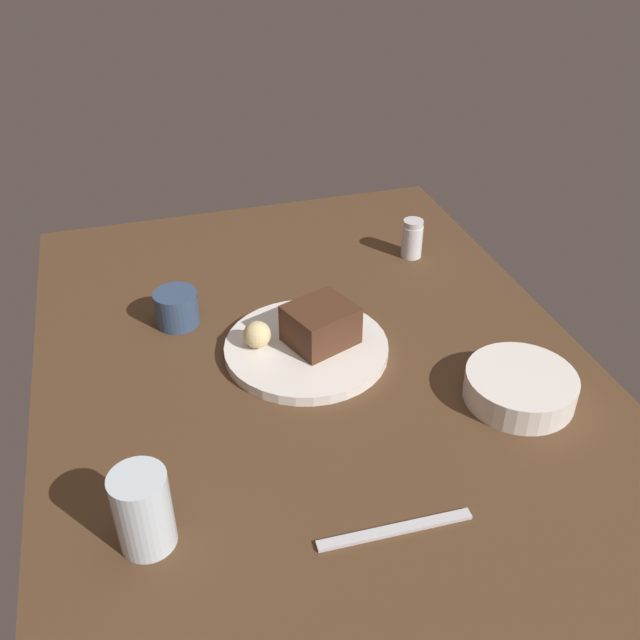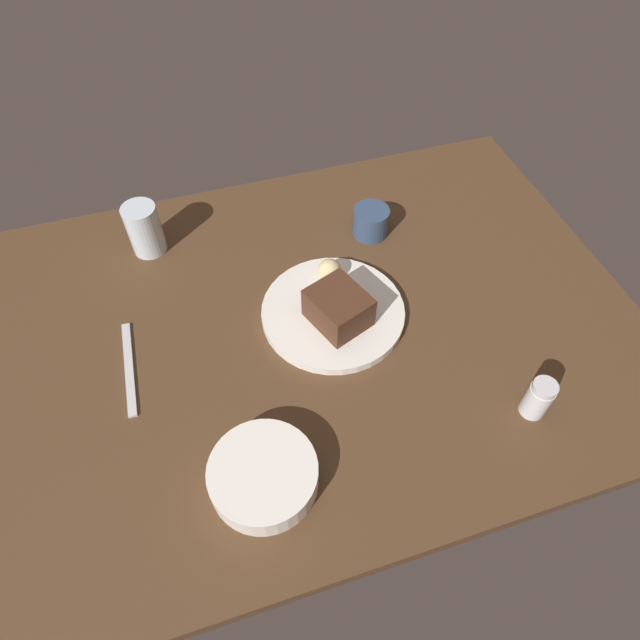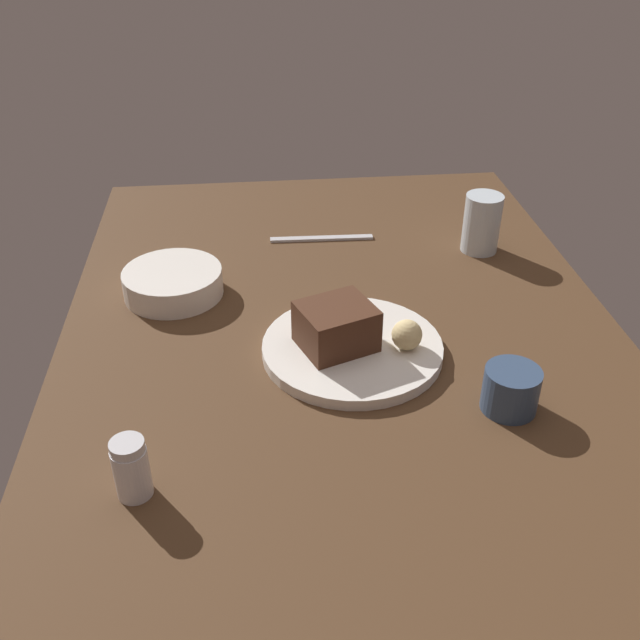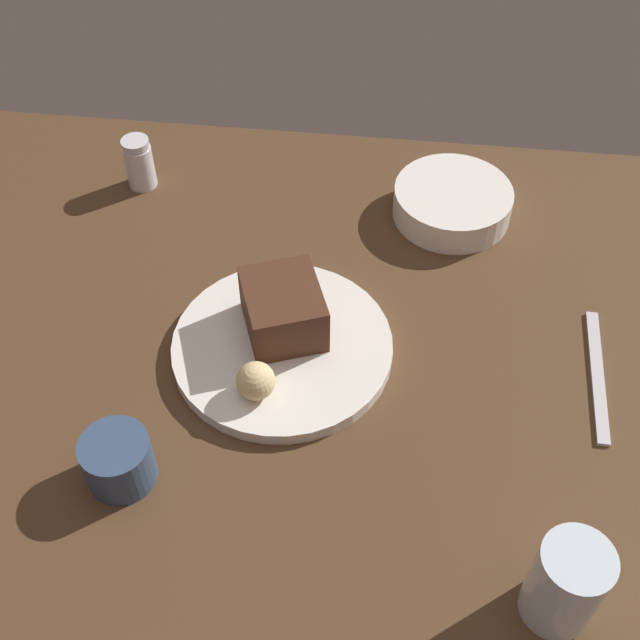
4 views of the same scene
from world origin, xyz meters
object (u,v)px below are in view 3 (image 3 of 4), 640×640
Objects in this scene: chocolate_cake_slice at (336,326)px; side_bowl at (173,282)px; water_glass at (482,223)px; salt_shaker at (131,469)px; butter_knife at (319,239)px; dessert_plate at (352,348)px; coffee_cup at (511,390)px; bread_roll at (407,335)px.

chocolate_cake_slice is 31.07cm from side_bowl.
side_bowl is (-10.15, 53.63, -3.08)cm from water_glass.
butter_knife is (60.51, -26.79, -3.48)cm from salt_shaker.
water_glass is (29.48, -27.17, 4.39)cm from dessert_plate.
salt_shaker reaches higher than coffee_cup.
bread_roll is 0.23× the size of butter_knife.
side_bowl reaches higher than dessert_plate.
salt_shaker is (-24.03, 25.51, -1.11)cm from chocolate_cake_slice.
salt_shaker is at bearing 134.24° from water_glass.
bread_roll is at bearing -75.63° from butter_knife.
water_glass reaches higher than salt_shaker.
side_bowl is (19.32, 26.45, 1.31)cm from dessert_plate.
bread_roll is at bearing -99.27° from chocolate_cake_slice.
coffee_cup is (10.08, -46.20, -0.77)cm from salt_shaker.
water_glass is at bearing -11.85° from butter_knife.
butter_knife is (38.07, 8.47, -3.58)cm from bread_roll.
coffee_cup is (-14.06, -18.32, 2.12)cm from dessert_plate.
salt_shaker reaches higher than bread_roll.
water_glass is 0.66× the size of side_bowl.
chocolate_cake_slice is at bearing 135.05° from water_glass.
salt_shaker is 0.72× the size of water_glass.
chocolate_cake_slice is (-0.12, 2.38, 4.01)cm from dessert_plate.
butter_knife is (17.03, -25.36, -1.90)cm from side_bowl.
chocolate_cake_slice is 9.94cm from bread_roll.
water_glass is 1.45× the size of coffee_cup.
butter_knife is at bearing 1.72° from dessert_plate.
bread_roll reaches higher than dessert_plate.
side_bowl is (21.04, 33.83, -1.68)cm from bread_roll.
bread_roll is 39.88cm from side_bowl.
coffee_cup is 0.38× the size of butter_knife.
coffee_cup reaches higher than dessert_plate.
dessert_plate is 2.61× the size of chocolate_cake_slice.
chocolate_cake_slice is at bearing -90.19° from butter_knife.
bread_roll is 41.80cm from salt_shaker.
chocolate_cake_slice is at bearing -46.71° from salt_shaker.
dessert_plate reaches higher than butter_knife.
butter_knife is at bearing -2.02° from chocolate_cake_slice.
water_glass is at bearing -45.76° from salt_shaker.
dessert_plate is at bearing -49.11° from salt_shaker.
salt_shaker is 0.40× the size of butter_knife.
coffee_cup is (-12.35, -10.94, -0.87)cm from bread_roll.
bread_roll is 0.27× the size of side_bowl.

